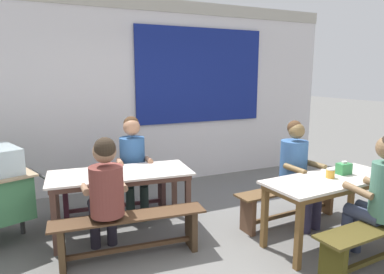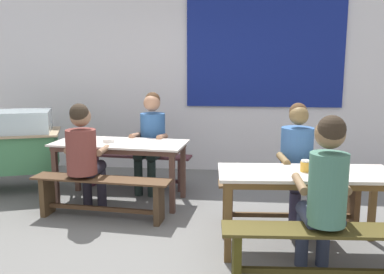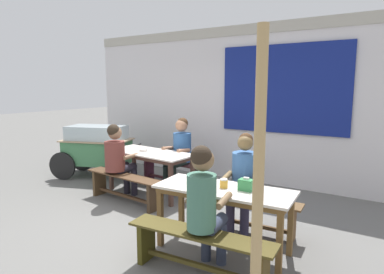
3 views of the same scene
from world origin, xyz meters
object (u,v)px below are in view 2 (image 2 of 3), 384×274
Objects in this scene: person_near_front at (325,187)px; person_left_back_turned at (84,151)px; dining_table_far at (120,148)px; soup_bowl at (109,140)px; person_center_facing at (151,134)px; food_cart at (4,143)px; dining_table_near at (306,181)px; person_right_near_table at (298,159)px; bench_far_back at (137,165)px; bench_near_back at (291,198)px; tissue_box at (333,164)px; condiment_jar at (305,166)px; bench_far_front at (101,193)px; bench_near_front at (321,248)px.

person_left_back_turned is (-2.37, 1.21, -0.03)m from person_near_front.
dining_table_far is 11.75× the size of soup_bowl.
food_cart is at bearing -172.55° from person_center_facing.
soup_bowl is (0.13, 0.49, 0.03)m from person_left_back_turned.
dining_table_near is 0.55m from person_right_near_table.
food_cart reaches higher than bench_far_back.
person_left_back_turned is at bearing -106.08° from bench_far_back.
bench_far_back is 1.24m from person_left_back_turned.
dining_table_near is 0.71m from bench_near_back.
bench_far_back is at bearing 73.92° from person_left_back_turned.
bench_far_back is at bearing 142.27° from tissue_box.
soup_bowl reaches higher than dining_table_near.
dining_table_far is 1.07× the size of bench_near_back.
bench_near_back is at bearing 92.95° from condiment_jar.
bench_far_back is 2.88m from tissue_box.
bench_far_back is at bearing 11.21° from food_cart.
person_near_front reaches higher than dining_table_far.
person_center_facing reaches higher than soup_bowl.
person_near_front is 1.02× the size of person_right_near_table.
dining_table_near is 2.70m from bench_far_back.
person_right_near_table reaches higher than tissue_box.
person_center_facing is 8.52× the size of tissue_box.
dining_table_far is at bearing 84.78° from bench_far_front.
dining_table_near is 3.99m from food_cart.
condiment_jar reaches higher than bench_far_front.
person_near_front is 2.81m from soup_bowl.
person_near_front is at bearing -107.54° from tissue_box.
dining_table_near is 1.05× the size of bench_far_back.
person_right_near_table is at bearing -17.25° from dining_table_far.
bench_far_back is 3.14m from person_near_front.
soup_bowl reaches higher than bench_near_front.
person_center_facing reaches higher than bench_near_front.
tissue_box is (0.20, 0.66, 0.51)m from bench_near_front.
bench_near_front is at bearing -28.95° from bench_far_front.
person_right_near_table is at bearing -13.62° from food_cart.
soup_bowl is (-0.19, -0.63, 0.46)m from bench_far_back.
dining_table_near is at bearing -43.98° from person_center_facing.
condiment_jar is 2.46m from soup_bowl.
bench_far_front is at bearing -82.20° from soup_bowl.
soup_bowl is at bearing -10.55° from food_cart.
bench_far_front is 0.50m from person_left_back_turned.
condiment_jar is (1.99, -1.78, 0.49)m from bench_far_back.
person_left_back_turned reaches higher than food_cart.
person_near_front is (3.77, -1.99, 0.13)m from food_cart.
person_left_back_turned reaches higher than tissue_box.
person_left_back_turned is 0.51m from soup_bowl.
condiment_jar is at bearing -169.89° from tissue_box.
bench_near_front is at bearing -85.56° from condiment_jar.
dining_table_far is at bearing -95.22° from bench_far_back.
food_cart reaches higher than bench_far_front.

